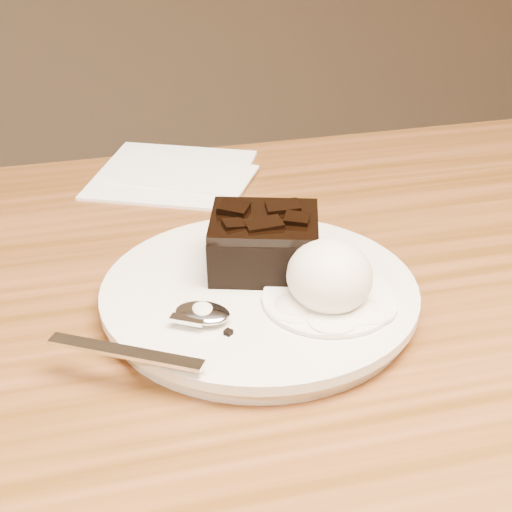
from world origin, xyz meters
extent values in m
cylinder|color=silver|center=(-0.01, 0.07, 0.76)|extent=(0.24, 0.24, 0.02)
cube|color=black|center=(0.00, 0.09, 0.79)|extent=(0.10, 0.09, 0.04)
ellipsoid|color=white|center=(0.03, 0.03, 0.79)|extent=(0.06, 0.06, 0.05)
cylinder|color=white|center=(0.03, 0.03, 0.77)|extent=(0.10, 0.10, 0.00)
cube|color=white|center=(-0.03, 0.33, 0.75)|extent=(0.20, 0.20, 0.01)
cube|color=black|center=(-0.01, 0.09, 0.77)|extent=(0.01, 0.01, 0.00)
cube|color=black|center=(0.02, 0.01, 0.77)|extent=(0.01, 0.01, 0.00)
cube|color=black|center=(0.04, 0.07, 0.77)|extent=(0.01, 0.01, 0.00)
cube|color=black|center=(-0.04, 0.01, 0.77)|extent=(0.01, 0.01, 0.00)
camera|label=1|loc=(-0.14, -0.41, 1.07)|focal=55.02mm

